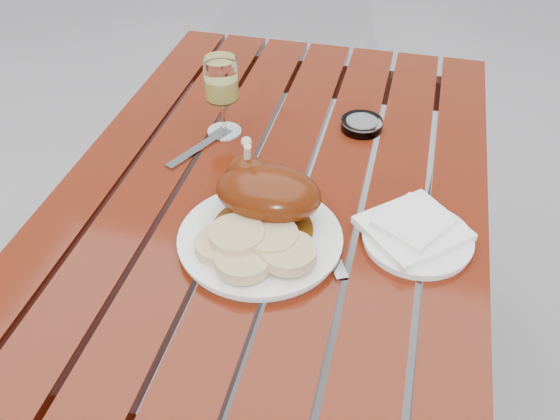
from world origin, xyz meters
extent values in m
plane|color=slate|center=(0.00, 0.00, 0.00)|extent=(60.00, 60.00, 0.00)
cube|color=maroon|center=(0.00, 0.00, 0.38)|extent=(0.80, 1.20, 0.75)
cylinder|color=white|center=(0.02, -0.20, 0.76)|extent=(0.34, 0.34, 0.02)
cylinder|color=#5E310A|center=(0.02, -0.18, 0.77)|extent=(0.17, 0.17, 0.00)
ellipsoid|color=#641D07|center=(0.02, -0.14, 0.82)|extent=(0.18, 0.12, 0.09)
ellipsoid|color=#641D07|center=(-0.02, -0.12, 0.83)|extent=(0.09, 0.06, 0.07)
cylinder|color=#C6B28C|center=(-0.02, -0.11, 0.85)|extent=(0.03, 0.04, 0.10)
cylinder|color=tan|center=(-0.03, -0.24, 0.78)|extent=(0.09, 0.09, 0.02)
cylinder|color=tan|center=(0.01, -0.28, 0.78)|extent=(0.09, 0.09, 0.02)
cylinder|color=tan|center=(0.08, -0.25, 0.79)|extent=(0.09, 0.09, 0.02)
cylinder|color=tan|center=(0.04, -0.22, 0.79)|extent=(0.09, 0.09, 0.02)
cylinder|color=tan|center=(-0.01, -0.23, 0.79)|extent=(0.09, 0.09, 0.02)
cylinder|color=#DFDB65|center=(-0.15, 0.12, 0.84)|extent=(0.08, 0.08, 0.17)
cylinder|color=white|center=(0.28, -0.13, 0.76)|extent=(0.24, 0.24, 0.02)
cube|color=white|center=(0.27, -0.12, 0.77)|extent=(0.21, 0.21, 0.01)
cylinder|color=#B2B7BC|center=(0.14, 0.20, 0.76)|extent=(0.12, 0.12, 0.02)
cube|color=gray|center=(-0.18, 0.04, 0.75)|extent=(0.08, 0.16, 0.01)
cube|color=gray|center=(0.12, -0.15, 0.75)|extent=(0.11, 0.20, 0.01)
camera|label=1|loc=(0.24, -0.95, 1.47)|focal=40.00mm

